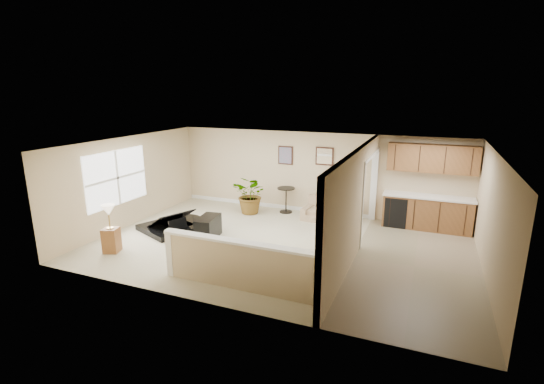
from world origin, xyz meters
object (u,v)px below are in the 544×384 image
at_px(lamp_stand, 111,232).
at_px(palm_plant, 251,195).
at_px(loveseat, 329,210).
at_px(piano_bench, 208,228).
at_px(small_plant, 341,219).
at_px(piano, 169,210).
at_px(accent_table, 286,197).

bearing_deg(lamp_stand, palm_plant, 65.57).
bearing_deg(palm_plant, loveseat, 6.25).
relative_size(piano_bench, palm_plant, 0.70).
relative_size(palm_plant, lamp_stand, 1.06).
xyz_separation_m(piano_bench, palm_plant, (0.15, 2.33, 0.30)).
bearing_deg(loveseat, small_plant, -38.79).
bearing_deg(piano_bench, loveseat, 45.84).
bearing_deg(small_plant, piano_bench, -144.44).
xyz_separation_m(piano, palm_plant, (1.50, 2.15, 0.04)).
bearing_deg(lamp_stand, piano, 80.48).
bearing_deg(small_plant, loveseat, 136.39).
bearing_deg(piano_bench, small_plant, 35.56).
bearing_deg(palm_plant, piano_bench, -93.63).
bearing_deg(palm_plant, piano, -124.87).
xyz_separation_m(accent_table, small_plant, (1.90, -0.70, -0.28)).
xyz_separation_m(loveseat, accent_table, (-1.42, 0.25, 0.19)).
distance_m(piano, piano_bench, 1.39).
xyz_separation_m(piano, loveseat, (3.87, 2.41, -0.24)).
relative_size(piano_bench, loveseat, 0.57).
height_order(loveseat, lamp_stand, lamp_stand).
xyz_separation_m(small_plant, lamp_stand, (-4.65, -3.77, 0.26)).
distance_m(piano, lamp_stand, 1.84).
bearing_deg(piano_bench, piano, 172.11).
relative_size(loveseat, palm_plant, 1.23).
bearing_deg(accent_table, small_plant, -20.22).
bearing_deg(accent_table, piano, -132.68).
height_order(piano, loveseat, piano).
relative_size(piano_bench, small_plant, 1.61).
distance_m(piano, small_plant, 4.77).
bearing_deg(small_plant, palm_plant, 176.11).
xyz_separation_m(piano, piano_bench, (1.35, -0.19, -0.27)).
distance_m(accent_table, palm_plant, 1.08).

